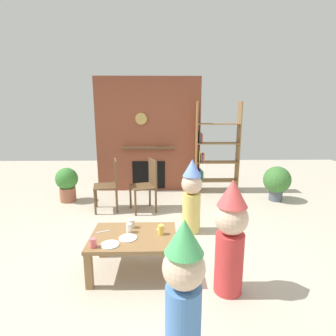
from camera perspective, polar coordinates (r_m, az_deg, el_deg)
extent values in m
plane|color=#BCB29E|center=(3.58, -2.36, -16.75)|extent=(12.00, 12.00, 0.00)
cube|color=brown|center=(5.76, -4.20, 6.99)|extent=(2.20, 0.18, 2.40)
cube|color=black|center=(5.80, -4.12, -1.49)|extent=(0.70, 0.02, 0.60)
cube|color=brown|center=(5.65, -4.23, 4.33)|extent=(1.10, 0.10, 0.04)
cylinder|color=tan|center=(5.63, -5.77, 10.40)|extent=(0.24, 0.04, 0.24)
cube|color=olive|center=(5.63, 6.05, 4.26)|extent=(0.02, 0.28, 1.90)
cube|color=olive|center=(5.81, 14.72, 4.17)|extent=(0.02, 0.28, 1.90)
cube|color=olive|center=(5.84, 10.18, -2.58)|extent=(0.86, 0.28, 0.02)
cube|color=olive|center=(5.75, 10.34, 1.27)|extent=(0.86, 0.28, 0.02)
cube|color=olive|center=(5.69, 10.49, 5.22)|extent=(0.86, 0.28, 0.02)
cube|color=olive|center=(5.65, 10.66, 9.25)|extent=(0.86, 0.28, 0.02)
cube|color=#B23333|center=(5.75, 6.53, -1.55)|extent=(0.02, 0.20, 0.20)
cube|color=#3359A5|center=(5.75, 6.87, -1.40)|extent=(0.03, 0.20, 0.24)
cube|color=#3F8C4C|center=(5.76, 7.32, -1.61)|extent=(0.03, 0.20, 0.19)
cube|color=gold|center=(5.66, 6.64, 2.53)|extent=(0.03, 0.20, 0.23)
cube|color=#8C4C99|center=(5.68, 7.09, 2.17)|extent=(0.04, 0.20, 0.16)
cube|color=#D87F3F|center=(5.68, 7.55, 2.25)|extent=(0.03, 0.20, 0.18)
cube|color=#4C4C51|center=(5.61, 6.74, 6.47)|extent=(0.03, 0.20, 0.22)
cube|color=#B23333|center=(5.62, 7.12, 6.35)|extent=(0.03, 0.20, 0.19)
cube|color=olive|center=(3.00, -7.36, -14.41)|extent=(0.92, 0.68, 0.04)
cube|color=olive|center=(2.93, -16.52, -20.30)|extent=(0.07, 0.07, 0.38)
cube|color=olive|center=(2.84, 1.06, -20.89)|extent=(0.07, 0.07, 0.38)
cube|color=olive|center=(3.42, -13.90, -15.06)|extent=(0.07, 0.07, 0.38)
cube|color=olive|center=(3.34, 0.65, -15.35)|extent=(0.07, 0.07, 0.38)
cylinder|color=silver|center=(3.04, -8.30, -12.56)|extent=(0.06, 0.06, 0.10)
cylinder|color=#F2CC4C|center=(2.97, -1.54, -13.02)|extent=(0.06, 0.06, 0.10)
cylinder|color=silver|center=(3.15, -7.80, -11.67)|extent=(0.07, 0.07, 0.10)
cylinder|color=#E5666B|center=(2.82, -15.69, -15.11)|extent=(0.07, 0.07, 0.09)
cylinder|color=white|center=(2.93, -8.54, -14.56)|extent=(0.19, 0.19, 0.01)
cylinder|color=white|center=(2.84, -12.28, -15.67)|extent=(0.19, 0.19, 0.01)
cone|color=#EAC68C|center=(3.09, -1.50, -12.29)|extent=(0.10, 0.10, 0.07)
cube|color=silver|center=(3.13, -13.62, -13.04)|extent=(0.14, 0.08, 0.01)
cylinder|color=#4C7FC6|center=(2.17, 3.22, -30.03)|extent=(0.25, 0.25, 0.57)
sphere|color=beige|center=(1.91, 3.39, -20.46)|extent=(0.29, 0.29, 0.29)
cone|color=#4CB766|center=(1.79, 3.49, -14.31)|extent=(0.26, 0.26, 0.23)
cylinder|color=#D13838|center=(2.79, 12.85, -19.11)|extent=(0.27, 0.27, 0.61)
sphere|color=beige|center=(2.58, 13.35, -10.35)|extent=(0.31, 0.31, 0.31)
cone|color=#EA4C4C|center=(2.50, 13.63, -5.17)|extent=(0.28, 0.28, 0.25)
cylinder|color=#E0CC66|center=(3.92, 4.98, -9.49)|extent=(0.26, 0.26, 0.57)
sphere|color=beige|center=(3.78, 5.11, -3.37)|extent=(0.30, 0.30, 0.30)
cone|color=#668CE5|center=(3.72, 5.17, 0.06)|extent=(0.27, 0.27, 0.24)
cube|color=brown|center=(4.78, -13.18, -3.75)|extent=(0.47, 0.47, 0.02)
cube|color=brown|center=(4.72, -11.08, -0.91)|extent=(0.11, 0.40, 0.45)
cylinder|color=brown|center=(5.02, -15.09, -5.74)|extent=(0.04, 0.04, 0.43)
cylinder|color=brown|center=(4.68, -15.29, -7.10)|extent=(0.04, 0.04, 0.43)
cylinder|color=brown|center=(5.01, -10.96, -5.56)|extent=(0.04, 0.04, 0.43)
cylinder|color=brown|center=(4.67, -10.85, -6.91)|extent=(0.04, 0.04, 0.43)
cube|color=brown|center=(4.65, -5.42, -3.92)|extent=(0.51, 0.51, 0.02)
cube|color=brown|center=(4.64, -3.28, -0.92)|extent=(0.16, 0.39, 0.45)
cylinder|color=brown|center=(4.84, -8.00, -6.10)|extent=(0.04, 0.04, 0.43)
cylinder|color=brown|center=(4.51, -6.96, -7.48)|extent=(0.04, 0.04, 0.43)
cylinder|color=brown|center=(4.93, -3.90, -5.67)|extent=(0.04, 0.04, 0.43)
cylinder|color=brown|center=(4.60, -2.58, -6.99)|extent=(0.04, 0.04, 0.43)
cylinder|color=#4C5660|center=(5.65, 21.96, -5.45)|extent=(0.25, 0.25, 0.20)
sphere|color=#3C7533|center=(5.56, 22.22, -2.33)|extent=(0.52, 0.52, 0.52)
cylinder|color=#9E5B42|center=(5.53, -20.55, -5.28)|extent=(0.30, 0.30, 0.27)
sphere|color=#398133|center=(5.45, -20.80, -2.14)|extent=(0.42, 0.42, 0.42)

